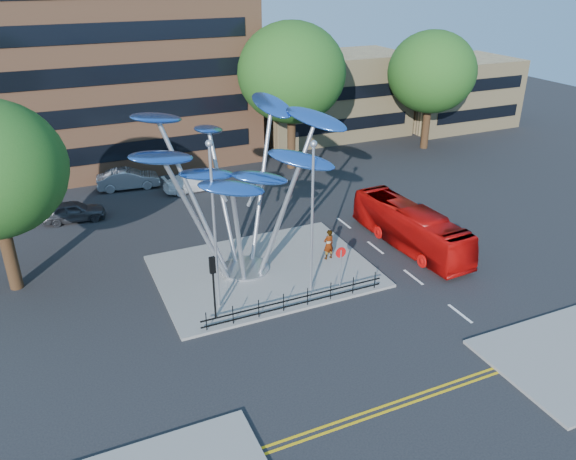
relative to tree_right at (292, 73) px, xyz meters
name	(u,v)px	position (x,y,z in m)	size (l,w,h in m)	color
ground	(328,323)	(-8.00, -22.00, -8.04)	(120.00, 120.00, 0.00)	black
traffic_island	(264,271)	(-9.00, -16.00, -7.96)	(12.00, 9.00, 0.15)	slate
double_yellow_near	(398,401)	(-8.00, -28.00, -8.03)	(40.00, 0.12, 0.01)	gold
double_yellow_far	(402,406)	(-8.00, -28.30, -8.03)	(40.00, 0.12, 0.01)	gold
low_building_near	(331,95)	(8.00, 8.00, -4.04)	(15.00, 8.00, 8.00)	tan
low_building_far	(454,92)	(22.00, 6.00, -4.54)	(12.00, 8.00, 7.00)	tan
tree_right	(292,73)	(0.00, 0.00, 0.00)	(8.80, 8.80, 12.11)	black
tree_far	(432,72)	(14.00, 0.00, -0.93)	(8.00, 8.00, 10.81)	black
leaf_sculpture	(238,157)	(-10.07, -15.32, -1.16)	(12.72, 9.54, 9.51)	#9EA0A5
street_lamp_left	(213,213)	(-12.50, -18.50, -2.68)	(0.36, 0.36, 8.80)	#9EA0A5
street_lamp_right	(312,205)	(-7.50, -19.00, -2.94)	(0.36, 0.36, 8.30)	#9EA0A5
traffic_light_island	(213,275)	(-13.00, -19.50, -5.42)	(0.28, 0.18, 3.42)	black
no_entry_sign_island	(341,261)	(-6.00, -19.48, -6.22)	(0.60, 0.10, 2.45)	#9EA0A5
pedestrian_railing_front	(296,301)	(-9.00, -20.30, -7.48)	(10.00, 0.06, 1.00)	black
red_bus	(410,227)	(0.50, -16.68, -6.72)	(2.21, 9.46, 2.64)	#B10A08
pedestrian	(329,244)	(-5.00, -16.28, -6.95)	(0.68, 0.45, 1.87)	gray
parked_car_left	(73,211)	(-18.25, -4.00, -7.33)	(1.67, 4.14, 1.41)	#383A3F
parked_car_mid	(128,179)	(-13.75, 0.71, -7.25)	(1.66, 4.76, 1.57)	#989B9F
parked_car_right	(193,182)	(-9.25, -1.77, -7.38)	(1.85, 4.55, 1.32)	white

